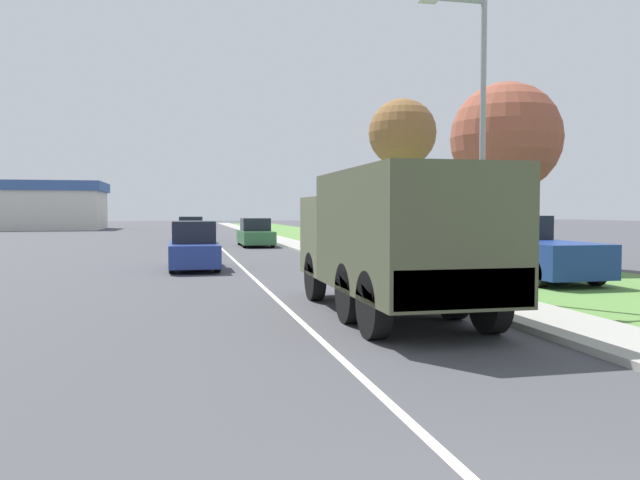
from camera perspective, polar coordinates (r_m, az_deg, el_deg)
ground_plane at (r=42.23m, az=-9.62°, el=-0.19°), size 180.00×180.00×0.00m
lane_centre_stripe at (r=42.23m, az=-9.62°, el=-0.19°), size 0.12×120.00×0.00m
sidewalk_right at (r=42.70m, az=-3.58°, el=-0.04°), size 1.80×120.00×0.12m
grass_strip_right at (r=43.61m, az=2.14°, el=-0.05°), size 7.00×120.00×0.02m
military_truck at (r=12.42m, az=6.68°, el=0.36°), size 2.38×6.83×2.85m
car_nearest_ahead at (r=22.82m, az=-11.47°, el=-0.71°), size 1.70×4.38×1.73m
car_second_ahead at (r=36.99m, az=-5.93°, el=0.58°), size 1.80×4.73×1.66m
car_third_ahead at (r=44.76m, az=-11.74°, el=0.91°), size 1.81×4.11×1.68m
pickup_truck at (r=20.04m, az=18.47°, el=-0.88°), size 2.03×5.09×1.92m
lamp_post at (r=15.29m, az=13.95°, el=10.84°), size 1.69×0.24×6.99m
tree_mid_right at (r=24.33m, az=16.63°, el=8.89°), size 4.08×4.08×6.81m
tree_far_right at (r=33.06m, az=7.54°, el=9.59°), size 3.52×3.52×7.87m
building_distant at (r=76.39m, az=-25.36°, el=2.87°), size 16.95×10.45×5.29m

